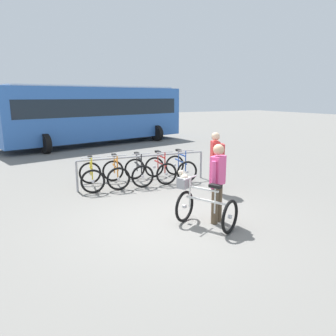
{
  "coord_description": "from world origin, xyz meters",
  "views": [
    {
      "loc": [
        -3.1,
        -5.61,
        2.57
      ],
      "look_at": [
        0.22,
        0.58,
        1.0
      ],
      "focal_mm": 34.58,
      "sensor_mm": 36.0,
      "label": 1
    }
  ],
  "objects_px": {
    "racked_bike_orange": "(116,173)",
    "racked_bike_black": "(139,171)",
    "person_with_featured_bike": "(218,180)",
    "bus_distant": "(95,112)",
    "pedestrian_with_backpack": "(216,159)",
    "featured_bicycle": "(201,203)",
    "racked_bike_red": "(160,169)",
    "racked_bike_blue": "(181,167)",
    "racked_bike_yellow": "(91,176)"
  },
  "relations": [
    {
      "from": "racked_bike_orange",
      "to": "racked_bike_black",
      "type": "xyz_separation_m",
      "value": [
        0.7,
        -0.06,
        -0.0
      ]
    },
    {
      "from": "person_with_featured_bike",
      "to": "bus_distant",
      "type": "bearing_deg",
      "value": 85.38
    },
    {
      "from": "racked_bike_black",
      "to": "pedestrian_with_backpack",
      "type": "distance_m",
      "value": 2.43
    },
    {
      "from": "person_with_featured_bike",
      "to": "pedestrian_with_backpack",
      "type": "relative_size",
      "value": 1.0
    },
    {
      "from": "racked_bike_orange",
      "to": "pedestrian_with_backpack",
      "type": "xyz_separation_m",
      "value": [
        2.15,
        -1.92,
        0.57
      ]
    },
    {
      "from": "racked_bike_orange",
      "to": "racked_bike_black",
      "type": "height_order",
      "value": "same"
    },
    {
      "from": "featured_bicycle",
      "to": "person_with_featured_bike",
      "type": "distance_m",
      "value": 0.58
    },
    {
      "from": "racked_bike_red",
      "to": "racked_bike_blue",
      "type": "distance_m",
      "value": 0.7
    },
    {
      "from": "racked_bike_orange",
      "to": "pedestrian_with_backpack",
      "type": "relative_size",
      "value": 0.73
    },
    {
      "from": "racked_bike_yellow",
      "to": "featured_bicycle",
      "type": "distance_m",
      "value": 3.92
    },
    {
      "from": "featured_bicycle",
      "to": "racked_bike_black",
      "type": "bearing_deg",
      "value": 87.03
    },
    {
      "from": "racked_bike_blue",
      "to": "bus_distant",
      "type": "distance_m",
      "value": 8.9
    },
    {
      "from": "person_with_featured_bike",
      "to": "racked_bike_red",
      "type": "bearing_deg",
      "value": 82.11
    },
    {
      "from": "featured_bicycle",
      "to": "person_with_featured_bike",
      "type": "bearing_deg",
      "value": -0.36
    },
    {
      "from": "racked_bike_black",
      "to": "racked_bike_blue",
      "type": "xyz_separation_m",
      "value": [
        1.4,
        -0.11,
        0.0
      ]
    },
    {
      "from": "pedestrian_with_backpack",
      "to": "bus_distant",
      "type": "bearing_deg",
      "value": 91.37
    },
    {
      "from": "racked_bike_yellow",
      "to": "bus_distant",
      "type": "distance_m",
      "value": 9.05
    },
    {
      "from": "racked_bike_blue",
      "to": "pedestrian_with_backpack",
      "type": "xyz_separation_m",
      "value": [
        0.05,
        -1.75,
        0.57
      ]
    },
    {
      "from": "racked_bike_blue",
      "to": "racked_bike_red",
      "type": "bearing_deg",
      "value": 175.29
    },
    {
      "from": "racked_bike_black",
      "to": "racked_bike_red",
      "type": "height_order",
      "value": "same"
    },
    {
      "from": "person_with_featured_bike",
      "to": "pedestrian_with_backpack",
      "type": "distance_m",
      "value": 2.15
    },
    {
      "from": "racked_bike_yellow",
      "to": "racked_bike_orange",
      "type": "bearing_deg",
      "value": -4.71
    },
    {
      "from": "person_with_featured_bike",
      "to": "pedestrian_with_backpack",
      "type": "height_order",
      "value": "same"
    },
    {
      "from": "racked_bike_black",
      "to": "pedestrian_with_backpack",
      "type": "bearing_deg",
      "value": -52.09
    },
    {
      "from": "racked_bike_yellow",
      "to": "person_with_featured_bike",
      "type": "xyz_separation_m",
      "value": [
        1.6,
        -3.73,
        0.54
      ]
    },
    {
      "from": "racked_bike_orange",
      "to": "bus_distant",
      "type": "bearing_deg",
      "value": 77.6
    },
    {
      "from": "racked_bike_black",
      "to": "featured_bicycle",
      "type": "height_order",
      "value": "featured_bicycle"
    },
    {
      "from": "racked_bike_red",
      "to": "featured_bicycle",
      "type": "bearing_deg",
      "value": -103.97
    },
    {
      "from": "racked_bike_red",
      "to": "racked_bike_blue",
      "type": "height_order",
      "value": "same"
    },
    {
      "from": "featured_bicycle",
      "to": "bus_distant",
      "type": "distance_m",
      "value": 12.43
    },
    {
      "from": "racked_bike_red",
      "to": "racked_bike_yellow",
      "type": "bearing_deg",
      "value": 175.29
    },
    {
      "from": "racked_bike_red",
      "to": "bus_distant",
      "type": "bearing_deg",
      "value": 86.73
    },
    {
      "from": "racked_bike_yellow",
      "to": "racked_bike_blue",
      "type": "height_order",
      "value": "same"
    },
    {
      "from": "pedestrian_with_backpack",
      "to": "bus_distant",
      "type": "height_order",
      "value": "bus_distant"
    },
    {
      "from": "racked_bike_red",
      "to": "racked_bike_black",
      "type": "bearing_deg",
      "value": 175.29
    },
    {
      "from": "racked_bike_orange",
      "to": "bus_distant",
      "type": "height_order",
      "value": "bus_distant"
    },
    {
      "from": "racked_bike_yellow",
      "to": "bus_distant",
      "type": "relative_size",
      "value": 0.12
    },
    {
      "from": "bus_distant",
      "to": "racked_bike_yellow",
      "type": "bearing_deg",
      "value": -106.85
    },
    {
      "from": "racked_bike_red",
      "to": "person_with_featured_bike",
      "type": "bearing_deg",
      "value": -97.89
    },
    {
      "from": "racked_bike_red",
      "to": "racked_bike_blue",
      "type": "relative_size",
      "value": 0.97
    },
    {
      "from": "racked_bike_black",
      "to": "racked_bike_red",
      "type": "xyz_separation_m",
      "value": [
        0.7,
        -0.06,
        -0.0
      ]
    },
    {
      "from": "racked_bike_red",
      "to": "person_with_featured_bike",
      "type": "relative_size",
      "value": 0.69
    },
    {
      "from": "racked_bike_black",
      "to": "racked_bike_yellow",
      "type": "bearing_deg",
      "value": 175.29
    },
    {
      "from": "featured_bicycle",
      "to": "pedestrian_with_backpack",
      "type": "relative_size",
      "value": 0.77
    },
    {
      "from": "racked_bike_red",
      "to": "pedestrian_with_backpack",
      "type": "bearing_deg",
      "value": -67.38
    },
    {
      "from": "racked_bike_orange",
      "to": "racked_bike_blue",
      "type": "height_order",
      "value": "same"
    },
    {
      "from": "person_with_featured_bike",
      "to": "racked_bike_yellow",
      "type": "bearing_deg",
      "value": 113.19
    },
    {
      "from": "racked_bike_orange",
      "to": "pedestrian_with_backpack",
      "type": "bearing_deg",
      "value": -41.78
    },
    {
      "from": "racked_bike_orange",
      "to": "person_with_featured_bike",
      "type": "distance_m",
      "value": 3.82
    },
    {
      "from": "racked_bike_red",
      "to": "featured_bicycle",
      "type": "height_order",
      "value": "featured_bicycle"
    }
  ]
}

